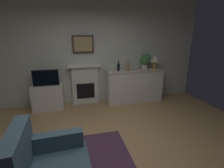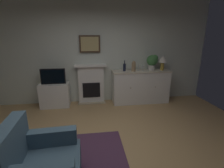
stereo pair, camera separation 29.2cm
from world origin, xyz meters
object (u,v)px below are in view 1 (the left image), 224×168
fireplace_unit (85,85)px  wine_glass_center (137,66)px  tv_cabinet (48,97)px  framed_picture (83,44)px  vase_decorative (128,66)px  tv_set (46,78)px  potted_plant_small (145,60)px  sideboard_cabinet (134,86)px  wine_glass_left (132,66)px  table_lamp (155,60)px  wine_bottle (119,67)px

fireplace_unit → wine_glass_center: fireplace_unit is taller
tv_cabinet → framed_picture: bearing=12.0°
vase_decorative → tv_cabinet: 2.25m
tv_set → potted_plant_small: (2.69, 0.05, 0.34)m
sideboard_cabinet → tv_set: 2.39m
fireplace_unit → potted_plant_small: (1.71, -0.13, 0.63)m
sideboard_cabinet → wine_glass_left: wine_glass_left is taller
tv_cabinet → tv_set: bearing=-90.0°
sideboard_cabinet → vase_decorative: 0.65m
tv_cabinet → potted_plant_small: bearing=0.6°
tv_set → potted_plant_small: bearing=1.1°
tv_cabinet → sideboard_cabinet: bearing=-0.4°
sideboard_cabinet → potted_plant_small: (0.32, 0.05, 0.72)m
fireplace_unit → tv_cabinet: size_ratio=1.47×
table_lamp → tv_cabinet: size_ratio=0.53×
sideboard_cabinet → tv_cabinet: 2.37m
framed_picture → vase_decorative: size_ratio=1.96×
table_lamp → vase_decorative: 0.85m
vase_decorative → tv_set: size_ratio=0.45×
wine_glass_left → tv_cabinet: 2.40m
fireplace_unit → wine_bottle: size_ratio=3.79×
fireplace_unit → wine_bottle: wine_bottle is taller
fireplace_unit → wine_glass_center: (1.42, -0.22, 0.50)m
framed_picture → tv_set: bearing=-166.7°
vase_decorative → sideboard_cabinet: bearing=12.0°
fireplace_unit → tv_cabinet: bearing=-170.6°
framed_picture → table_lamp: (1.99, -0.22, -0.44)m
framed_picture → wine_bottle: bearing=-12.5°
table_lamp → tv_set: bearing=-179.8°
wine_glass_left → tv_set: bearing=-179.5°
table_lamp → wine_glass_center: table_lamp is taller
framed_picture → table_lamp: bearing=-6.4°
fireplace_unit → framed_picture: (0.00, 0.05, 1.09)m
wine_glass_left → wine_bottle: bearing=179.0°
table_lamp → tv_set: table_lamp is taller
wine_glass_center → tv_set: 2.40m
table_lamp → tv_cabinet: bearing=179.7°
potted_plant_small → wine_glass_left: bearing=-175.4°
framed_picture → wine_glass_left: framed_picture is taller
framed_picture → wine_glass_center: 1.56m
tv_set → table_lamp: bearing=0.2°
wine_bottle → fireplace_unit: bearing=170.2°
framed_picture → wine_bottle: size_ratio=1.90×
sideboard_cabinet → tv_set: size_ratio=2.59×
wine_bottle → tv_cabinet: wine_bottle is taller
wine_bottle → potted_plant_small: potted_plant_small is taller
tv_cabinet → table_lamp: bearing=-0.3°
wine_glass_center → wine_glass_left: bearing=152.3°
framed_picture → sideboard_cabinet: bearing=-9.1°
framed_picture → wine_glass_center: size_ratio=3.33×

